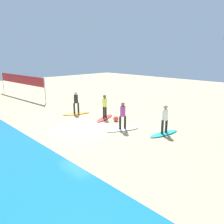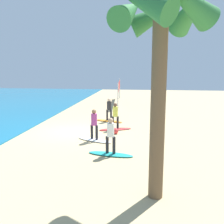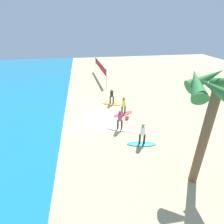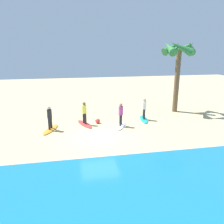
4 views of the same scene
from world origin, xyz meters
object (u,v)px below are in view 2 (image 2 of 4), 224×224
Objects in this scene: surfboard_teal at (111,154)px; volleyball_net at (119,87)px; surfboard_red at (115,129)px; surfer_white at (94,122)px; surfboard_orange at (109,121)px; palm_tree at (161,28)px; surfer_teal at (111,133)px; surfer_orange at (109,108)px; surfer_red at (115,114)px; beach_ball at (115,131)px; surfboard_white at (94,140)px.

volleyball_net reaches higher than surfboard_teal.
surfboard_red is at bearing -175.73° from volleyball_net.
surfboard_orange is (4.97, -0.15, -0.99)m from surfer_white.
surfboard_red is at bearing 14.53° from palm_tree.
surfer_orange is at bearing 8.09° from surfer_teal.
surfer_red is 12.06m from volleyball_net.
surfboard_orange is at bearing -178.94° from volleyball_net.
surfer_orange is at bearing -94.72° from surfboard_red.
palm_tree is (-8.24, -2.13, 4.95)m from surfboard_red.
surfer_orange is (4.97, -0.15, 0.00)m from surfer_white.
surfer_teal is 7.21m from surfer_orange.
surfer_white is at bearing 161.19° from surfer_red.
surfer_red reaches higher than surfboard_teal.
surfer_white is at bearing 108.86° from surfboard_orange.
surfer_teal is 4.51× the size of beach_ball.
beach_ball is at bearing 75.39° from surfboard_red.
surfer_teal is at bearing -175.92° from volleyball_net.
surfboard_orange is at bearing 16.50° from surfer_red.
surfboard_red is 5.77× the size of beach_ball.
surfer_white is at bearing -179.89° from volleyball_net.
surfboard_white is at bearing 161.19° from surfer_red.
surfboard_teal is at bearing 72.38° from surfboard_red.
volleyball_net reaches higher than surfboard_white.
volleyball_net is 13.13m from beach_ball.
palm_tree is 8.93m from beach_ball.
surfer_teal is 2.65m from surfboard_white.
volleyball_net is at bearing 4.08° from surfer_teal.
surfer_orange reaches higher than beach_ball.
surfer_white reaches higher than surfboard_red.
surfboard_teal is 7.21m from surfboard_orange.
surfer_white is 14.57m from volleyball_net.
surfer_teal is at bearing -151.71° from surfer_white.
volleyball_net is at bearing 0.11° from surfer_white.
surfer_red reaches higher than surfboard_orange.
volleyball_net is (16.71, 1.19, 1.74)m from surfboard_teal.
surfboard_white is 8.12m from palm_tree.
surfer_orange is (7.13, 1.01, 0.00)m from surfer_teal.
surfboard_red is 1.01m from beach_ball.
surfboard_teal is 4.82m from surfer_red.
volleyball_net is at bearing -65.60° from surfboard_white.
beach_ball is (-3.42, -0.83, 0.14)m from surfboard_orange.
volleyball_net is (14.55, 0.03, 1.74)m from surfboard_white.
surfboard_orange is (2.43, 0.72, -0.99)m from surfer_red.
surfer_teal and surfer_orange have the same top height.
surfer_white and surfer_orange have the same top height.
surfboard_teal is 5.77× the size of beach_ball.
surfer_white is 2.69m from surfer_red.
surfer_red is 0.26× the size of palm_tree.
surfboard_teal and surfboard_red have the same top height.
surfer_red is at bearing 6.60° from beach_ball.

